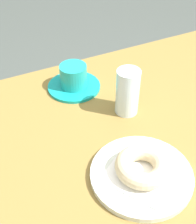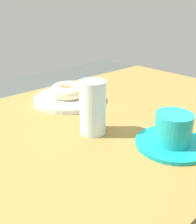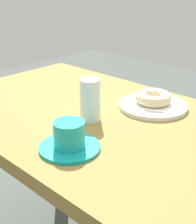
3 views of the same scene
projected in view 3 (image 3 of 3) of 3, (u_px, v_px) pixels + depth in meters
name	position (u px, v px, depth m)	size (l,w,h in m)	color
table	(106.00, 153.00, 1.02)	(1.19, 0.67, 0.73)	olive
plate_sugar_ring	(153.00, 106.00, 1.04)	(0.22, 0.22, 0.01)	silver
napkin_sugar_ring	(153.00, 103.00, 1.04)	(0.13, 0.13, 0.00)	white
donut_sugar_ring	(153.00, 98.00, 1.03)	(0.12, 0.12, 0.04)	beige
water_glass	(90.00, 100.00, 0.93)	(0.06, 0.06, 0.13)	silver
coffee_cup	(69.00, 138.00, 0.79)	(0.15, 0.15, 0.07)	teal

